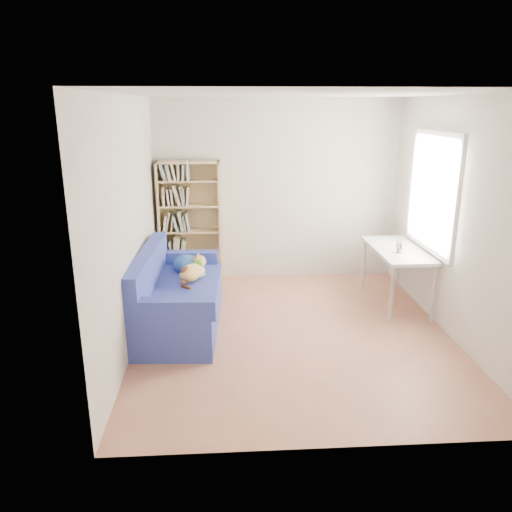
{
  "coord_description": "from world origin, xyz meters",
  "views": [
    {
      "loc": [
        -0.76,
        -5.16,
        2.49
      ],
      "look_at": [
        -0.41,
        0.25,
        0.85
      ],
      "focal_mm": 35.0,
      "sensor_mm": 36.0,
      "label": 1
    }
  ],
  "objects": [
    {
      "name": "desk",
      "position": [
        1.43,
        0.8,
        0.68
      ],
      "size": [
        0.6,
        1.3,
        0.75
      ],
      "color": "silver",
      "rests_on": "ground"
    },
    {
      "name": "ground",
      "position": [
        0.0,
        0.0,
        0.0
      ],
      "size": [
        4.0,
        4.0,
        0.0
      ],
      "primitive_type": "plane",
      "color": "#A8654C",
      "rests_on": "ground"
    },
    {
      "name": "room_shell",
      "position": [
        0.1,
        0.03,
        1.64
      ],
      "size": [
        3.54,
        4.04,
        2.62
      ],
      "color": "silver",
      "rests_on": "ground"
    },
    {
      "name": "pen_cup",
      "position": [
        1.37,
        0.61,
        0.81
      ],
      "size": [
        0.08,
        0.08,
        0.16
      ],
      "color": "white",
      "rests_on": "desk"
    },
    {
      "name": "bookshelf",
      "position": [
        -1.25,
        1.85,
        0.81
      ],
      "size": [
        0.88,
        0.27,
        1.76
      ],
      "color": "tan",
      "rests_on": "ground"
    },
    {
      "name": "sofa",
      "position": [
        -1.33,
        0.31,
        0.34
      ],
      "size": [
        0.97,
        1.89,
        0.91
      ],
      "rotation": [
        0.0,
        0.0,
        -0.05
      ],
      "color": "navy",
      "rests_on": "ground"
    }
  ]
}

